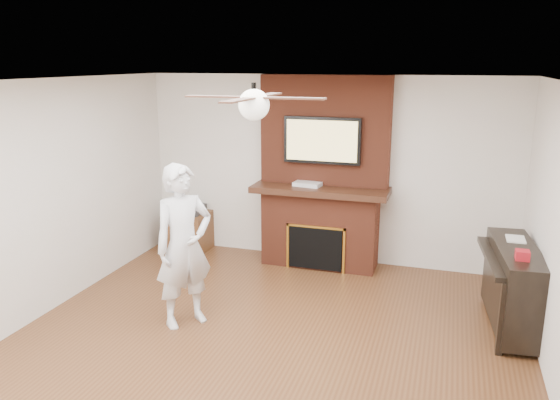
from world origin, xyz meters
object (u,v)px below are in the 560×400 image
(fireplace, at_px, (322,192))
(piano, at_px, (513,285))
(person, at_px, (184,246))
(side_table, at_px, (188,229))

(fireplace, height_order, piano, fireplace)
(person, relative_size, side_table, 2.54)
(fireplace, height_order, person, fireplace)
(fireplace, distance_m, piano, 2.65)
(fireplace, distance_m, person, 2.33)
(person, bearing_deg, side_table, 64.22)
(person, distance_m, side_table, 2.36)
(piano, bearing_deg, person, -169.69)
(fireplace, distance_m, side_table, 2.07)
(fireplace, relative_size, piano, 1.84)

